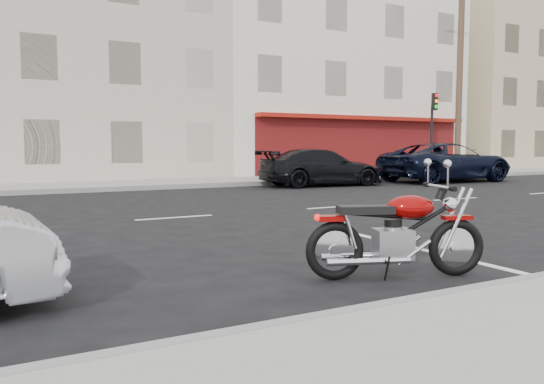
# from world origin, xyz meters

# --- Properties ---
(ground) EXTENTS (120.00, 120.00, 0.00)m
(ground) POSITION_xyz_m (0.00, 0.00, 0.00)
(ground) COLOR black
(ground) RESTS_ON ground
(curb_near) EXTENTS (80.00, 0.12, 0.16)m
(curb_near) POSITION_xyz_m (-5.00, -7.00, 0.08)
(curb_near) COLOR gray
(curb_near) RESTS_ON ground
(curb_far) EXTENTS (80.00, 0.12, 0.16)m
(curb_far) POSITION_xyz_m (-5.00, 7.00, 0.08)
(curb_far) COLOR gray
(curb_far) RESTS_ON ground
(bldg_cream) EXTENTS (12.00, 12.00, 11.50)m
(bldg_cream) POSITION_xyz_m (-2.00, 16.30, 5.75)
(bldg_cream) COLOR #BBAE9A
(bldg_cream) RESTS_ON ground
(bldg_corner) EXTENTS (14.00, 12.00, 12.50)m
(bldg_corner) POSITION_xyz_m (11.00, 16.30, 6.25)
(bldg_corner) COLOR beige
(bldg_corner) RESTS_ON ground
(bldg_far_east) EXTENTS (12.00, 12.00, 11.00)m
(bldg_far_east) POSITION_xyz_m (26.00, 16.30, 5.50)
(bldg_far_east) COLOR tan
(bldg_far_east) RESTS_ON ground
(utility_pole) EXTENTS (1.80, 0.30, 9.00)m
(utility_pole) POSITION_xyz_m (15.50, 8.60, 4.74)
(utility_pole) COLOR #422D1E
(utility_pole) RESTS_ON sidewalk_far
(traffic_light) EXTENTS (0.26, 0.30, 3.80)m
(traffic_light) POSITION_xyz_m (13.50, 8.33, 2.56)
(traffic_light) COLOR black
(traffic_light) RESTS_ON sidewalk_far
(fire_hydrant) EXTENTS (0.20, 0.20, 0.72)m
(fire_hydrant) POSITION_xyz_m (12.00, 8.50, 0.53)
(fire_hydrant) COLOR beige
(fire_hydrant) RESTS_ON sidewalk_far
(motorcycle) EXTENTS (1.95, 0.93, 1.02)m
(motorcycle) POSITION_xyz_m (-0.72, -6.18, 0.47)
(motorcycle) COLOR black
(motorcycle) RESTS_ON ground
(suv_far) EXTENTS (5.72, 2.68, 1.58)m
(suv_far) POSITION_xyz_m (11.27, 5.33, 0.79)
(suv_far) COLOR black
(suv_far) RESTS_ON ground
(car_far) EXTENTS (4.78, 2.27, 1.35)m
(car_far) POSITION_xyz_m (5.47, 5.84, 0.67)
(car_far) COLOR black
(car_far) RESTS_ON ground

